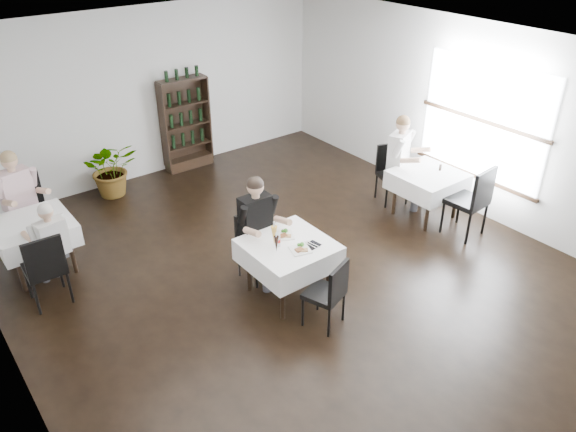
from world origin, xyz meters
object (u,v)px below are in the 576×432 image
Objects in this scene: potted_tree at (111,168)px; wine_shelf at (186,125)px; diner_main at (259,222)px; main_table at (288,253)px.

wine_shelf is at bearing 8.24° from potted_tree.
wine_shelf is 1.17× the size of diner_main.
potted_tree reaches higher than main_table.
wine_shelf is at bearing 78.22° from main_table.
diner_main is at bearing -80.37° from potted_tree.
potted_tree is 3.65m from diner_main.
main_table is at bearing -80.36° from potted_tree.
wine_shelf reaches higher than main_table.
potted_tree is (-0.69, 4.08, -0.13)m from main_table.
wine_shelf is 4.41m from main_table.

